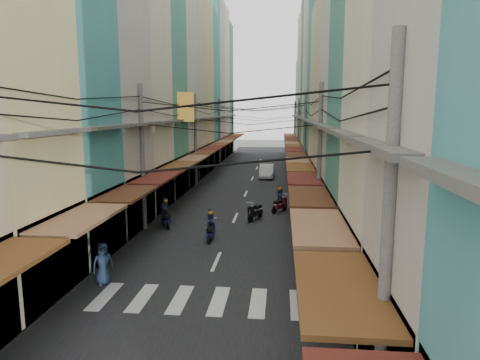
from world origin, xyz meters
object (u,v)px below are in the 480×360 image
Objects in this scene: white_car at (267,178)px; bicycle at (385,276)px; traffic_sign at (343,214)px; market_umbrella at (381,215)px.

white_car reaches higher than bicycle.
bicycle is 3.19m from traffic_sign.
bicycle is at bearing -77.15° from white_car.
traffic_sign is at bearing 60.81° from bicycle.
market_umbrella is 0.91× the size of traffic_sign.
white_car is at bearing 102.92° from market_umbrella.
market_umbrella is at bearing -76.83° from white_car.
white_car is 2.86× the size of bicycle.
bicycle is 0.56× the size of traffic_sign.
market_umbrella reaches higher than white_car.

